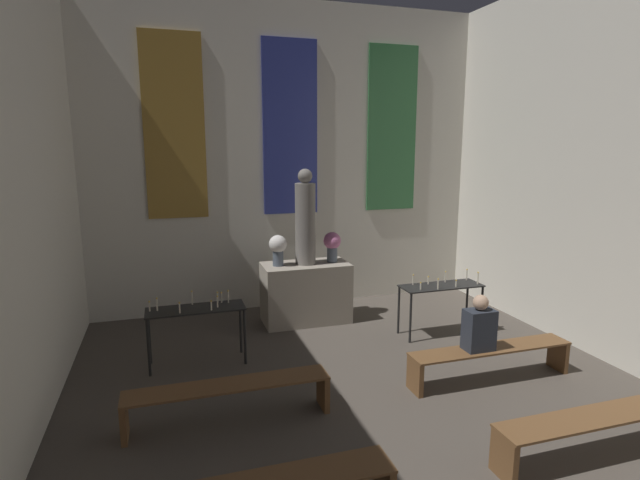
{
  "coord_description": "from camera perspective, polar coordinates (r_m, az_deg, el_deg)",
  "views": [
    {
      "loc": [
        -2.15,
        1.92,
        2.92
      ],
      "look_at": [
        0.0,
        8.82,
        1.53
      ],
      "focal_mm": 28.0,
      "sensor_mm": 36.0,
      "label": 1
    }
  ],
  "objects": [
    {
      "name": "wall_back",
      "position": [
        8.99,
        -3.5,
        9.41
      ],
      "size": [
        7.19,
        0.16,
        5.34
      ],
      "color": "silver",
      "rests_on": "ground_plane"
    },
    {
      "name": "altar",
      "position": [
        8.36,
        -1.64,
        -6.02
      ],
      "size": [
        1.42,
        0.73,
        0.99
      ],
      "color": "gray",
      "rests_on": "ground_plane"
    },
    {
      "name": "statue",
      "position": [
        8.09,
        -1.69,
        2.26
      ],
      "size": [
        0.33,
        0.33,
        1.55
      ],
      "color": "slate",
      "rests_on": "altar"
    },
    {
      "name": "flower_vase_left",
      "position": [
        8.05,
        -4.84,
        -0.85
      ],
      "size": [
        0.29,
        0.29,
        0.5
      ],
      "color": "#4C5666",
      "rests_on": "altar"
    },
    {
      "name": "flower_vase_right",
      "position": [
        8.3,
        1.4,
        -0.47
      ],
      "size": [
        0.29,
        0.29,
        0.5
      ],
      "color": "#4C5666",
      "rests_on": "altar"
    },
    {
      "name": "candle_rack_left",
      "position": [
        6.91,
        -13.98,
        -8.36
      ],
      "size": [
        1.28,
        0.45,
        0.98
      ],
      "color": "black",
      "rests_on": "ground_plane"
    },
    {
      "name": "candle_rack_right",
      "position": [
        7.98,
        13.69,
        -5.74
      ],
      "size": [
        1.28,
        0.45,
        0.98
      ],
      "color": "black",
      "rests_on": "ground_plane"
    },
    {
      "name": "pew_third_right",
      "position": [
        5.64,
        29.27,
        -18.0
      ],
      "size": [
        2.15,
        0.36,
        0.44
      ],
      "color": "brown",
      "rests_on": "ground_plane"
    },
    {
      "name": "pew_back_left",
      "position": [
        5.61,
        -10.37,
        -16.9
      ],
      "size": [
        2.15,
        0.36,
        0.44
      ],
      "color": "brown",
      "rests_on": "ground_plane"
    },
    {
      "name": "pew_back_right",
      "position": [
        6.74,
        18.91,
        -12.41
      ],
      "size": [
        2.15,
        0.36,
        0.44
      ],
      "color": "brown",
      "rests_on": "ground_plane"
    },
    {
      "name": "person_seated",
      "position": [
        6.48,
        17.74,
        -9.36
      ],
      "size": [
        0.36,
        0.24,
        0.7
      ],
      "color": "#282D38",
      "rests_on": "pew_back_right"
    }
  ]
}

